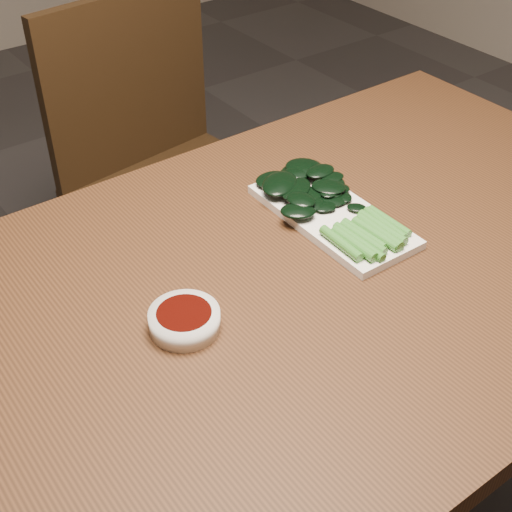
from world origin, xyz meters
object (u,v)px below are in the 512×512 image
object	(u,v)px
gai_lan	(323,198)
table	(289,312)
chair_far	(167,167)
serving_plate	(332,216)
sauce_bowl	(185,320)

from	to	relation	value
gai_lan	table	bearing A→B (deg)	-145.47
chair_far	gai_lan	bearing A→B (deg)	-103.70
serving_plate	table	bearing A→B (deg)	-153.40
table	gai_lan	distance (m)	0.20
table	serving_plate	distance (m)	0.18
sauce_bowl	gai_lan	size ratio (longest dim) A/B	0.31
table	gai_lan	world-z (taller)	gai_lan
sauce_bowl	serving_plate	distance (m)	0.34
chair_far	serving_plate	world-z (taller)	chair_far
chair_far	sauce_bowl	size ratio (longest dim) A/B	9.25
table	chair_far	size ratio (longest dim) A/B	1.57
table	chair_far	world-z (taller)	chair_far
serving_plate	gai_lan	xyz separation A→B (m)	(0.00, 0.03, 0.02)
table	serving_plate	bearing A→B (deg)	26.60
gai_lan	chair_far	bearing A→B (deg)	83.49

